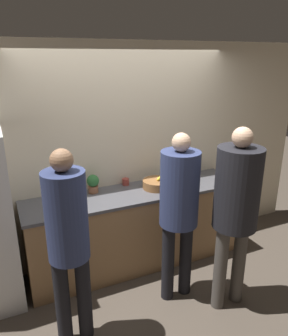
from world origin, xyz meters
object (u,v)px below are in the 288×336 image
object	(u,v)px
cup_red	(126,182)
fruit_bowl	(157,184)
potted_plant	(93,183)
person_center	(179,202)
utensil_crock	(192,170)
person_left	(68,235)
bottle_green	(62,196)
person_right	(236,201)

from	to	relation	value
cup_red	fruit_bowl	bearing A→B (deg)	-38.86
cup_red	potted_plant	bearing A→B (deg)	-171.86
person_center	fruit_bowl	bearing A→B (deg)	80.48
person_center	utensil_crock	distance (m)	1.18
cup_red	potted_plant	world-z (taller)	potted_plant
utensil_crock	cup_red	distance (m)	0.93
person_left	bottle_green	size ratio (longest dim) A/B	11.33
person_center	potted_plant	distance (m)	1.08
person_left	person_center	distance (m)	1.12
person_left	cup_red	xyz separation A→B (m)	(0.93, 1.08, -0.07)
person_left	bottle_green	distance (m)	0.93
cup_red	potted_plant	size ratio (longest dim) A/B	0.38
utensil_crock	bottle_green	size ratio (longest dim) A/B	1.81
bottle_green	cup_red	size ratio (longest dim) A/B	1.93
bottle_green	person_left	bearing A→B (deg)	-98.24
person_center	utensil_crock	world-z (taller)	person_center
utensil_crock	person_center	bearing A→B (deg)	-129.00
fruit_bowl	person_right	bearing A→B (deg)	-73.94
potted_plant	person_left	bearing A→B (deg)	-116.36
bottle_green	utensil_crock	bearing A→B (deg)	4.14
person_right	bottle_green	size ratio (longest dim) A/B	11.76
person_right	cup_red	distance (m)	1.42
person_right	bottle_green	distance (m)	1.80
fruit_bowl	bottle_green	size ratio (longest dim) A/B	2.14
person_left	person_right	bearing A→B (deg)	-7.43
person_left	person_center	xyz separation A→B (m)	(1.11, 0.13, 0.02)
person_right	cup_red	xyz separation A→B (m)	(-0.60, 1.28, -0.16)
fruit_bowl	potted_plant	world-z (taller)	potted_plant
utensil_crock	bottle_green	world-z (taller)	utensil_crock
person_left	potted_plant	xyz separation A→B (m)	(0.51, 1.02, 0.00)
person_right	utensil_crock	distance (m)	1.30
person_center	fruit_bowl	distance (m)	0.72
bottle_green	potted_plant	size ratio (longest dim) A/B	0.74
bottle_green	person_center	bearing A→B (deg)	-39.12
person_right	potted_plant	bearing A→B (deg)	129.96
cup_red	potted_plant	distance (m)	0.43
person_right	bottle_green	xyz separation A→B (m)	(-1.39, 1.12, -0.14)
person_center	person_right	xyz separation A→B (m)	(0.42, -0.33, 0.07)
person_center	utensil_crock	xyz separation A→B (m)	(0.74, 0.92, -0.06)
person_center	cup_red	size ratio (longest dim) A/B	21.66
person_right	cup_red	size ratio (longest dim) A/B	22.64
cup_red	person_center	bearing A→B (deg)	-79.09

